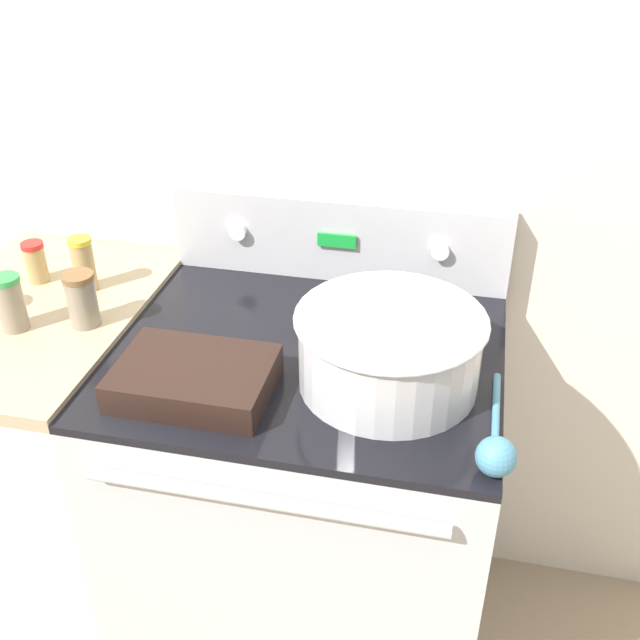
# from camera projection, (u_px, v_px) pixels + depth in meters

# --- Properties ---
(kitchen_wall) EXTENTS (8.00, 0.05, 2.50)m
(kitchen_wall) POSITION_uv_depth(u_px,v_px,m) (346.00, 129.00, 1.67)
(kitchen_wall) COLOR beige
(kitchen_wall) RESTS_ON ground_plane
(stove_range) EXTENTS (0.79, 0.71, 0.91)m
(stove_range) POSITION_uv_depth(u_px,v_px,m) (310.00, 507.00, 1.77)
(stove_range) COLOR #BCBCC1
(stove_range) RESTS_ON ground_plane
(control_panel) EXTENTS (0.79, 0.07, 0.20)m
(control_panel) POSITION_uv_depth(u_px,v_px,m) (339.00, 239.00, 1.74)
(control_panel) COLOR #BCBCC1
(control_panel) RESTS_ON stove_range
(side_counter) EXTENTS (0.47, 0.68, 0.92)m
(side_counter) POSITION_uv_depth(u_px,v_px,m) (68.00, 466.00, 1.89)
(side_counter) COLOR silver
(side_counter) RESTS_ON ground_plane
(mixing_bowl) EXTENTS (0.36, 0.36, 0.15)m
(mixing_bowl) POSITION_uv_depth(u_px,v_px,m) (389.00, 346.00, 1.39)
(mixing_bowl) COLOR silver
(mixing_bowl) RESTS_ON stove_range
(casserole_dish) EXTENTS (0.29, 0.21, 0.06)m
(casserole_dish) POSITION_uv_depth(u_px,v_px,m) (194.00, 377.00, 1.39)
(casserole_dish) COLOR black
(casserole_dish) RESTS_ON stove_range
(ladle) EXTENTS (0.07, 0.30, 0.07)m
(ladle) POSITION_uv_depth(u_px,v_px,m) (496.00, 451.00, 1.22)
(ladle) COLOR teal
(ladle) RESTS_ON stove_range
(spice_jar_brown_cap) EXTENTS (0.07, 0.07, 0.12)m
(spice_jar_brown_cap) POSITION_uv_depth(u_px,v_px,m) (82.00, 299.00, 1.56)
(spice_jar_brown_cap) COLOR gray
(spice_jar_brown_cap) RESTS_ON side_counter
(spice_jar_yellow_cap) EXTENTS (0.05, 0.05, 0.13)m
(spice_jar_yellow_cap) POSITION_uv_depth(u_px,v_px,m) (83.00, 264.00, 1.69)
(spice_jar_yellow_cap) COLOR tan
(spice_jar_yellow_cap) RESTS_ON side_counter
(spice_jar_green_cap) EXTENTS (0.06, 0.06, 0.12)m
(spice_jar_green_cap) POSITION_uv_depth(u_px,v_px,m) (11.00, 303.00, 1.54)
(spice_jar_green_cap) COLOR gray
(spice_jar_green_cap) RESTS_ON side_counter
(spice_jar_red_cap) EXTENTS (0.05, 0.05, 0.10)m
(spice_jar_red_cap) POSITION_uv_depth(u_px,v_px,m) (36.00, 262.00, 1.73)
(spice_jar_red_cap) COLOR tan
(spice_jar_red_cap) RESTS_ON side_counter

